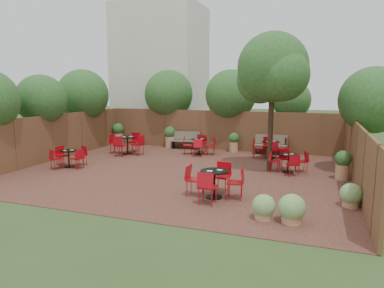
% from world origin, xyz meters
% --- Properties ---
extents(ground, '(80.00, 80.00, 0.00)m').
position_xyz_m(ground, '(0.00, 0.00, 0.00)').
color(ground, '#354F23').
rests_on(ground, ground).
extents(courtyard_paving, '(12.00, 10.00, 0.02)m').
position_xyz_m(courtyard_paving, '(0.00, 0.00, 0.01)').
color(courtyard_paving, '#3D1D19').
rests_on(courtyard_paving, ground).
extents(fence_back, '(12.00, 0.08, 2.00)m').
position_xyz_m(fence_back, '(0.00, 5.00, 1.00)').
color(fence_back, brown).
rests_on(fence_back, ground).
extents(fence_left, '(0.08, 10.00, 2.00)m').
position_xyz_m(fence_left, '(-6.00, 0.00, 1.00)').
color(fence_left, brown).
rests_on(fence_left, ground).
extents(fence_right, '(0.08, 10.00, 2.00)m').
position_xyz_m(fence_right, '(6.00, 0.00, 1.00)').
color(fence_right, brown).
rests_on(fence_right, ground).
extents(neighbour_building, '(5.00, 4.00, 8.00)m').
position_xyz_m(neighbour_building, '(-4.50, 8.00, 4.00)').
color(neighbour_building, beige).
rests_on(neighbour_building, ground).
extents(overhang_foliage, '(15.69, 10.67, 2.63)m').
position_xyz_m(overhang_foliage, '(-2.04, 3.01, 2.73)').
color(overhang_foliage, '#23531B').
rests_on(overhang_foliage, ground).
extents(courtyard_tree, '(2.74, 2.64, 5.16)m').
position_xyz_m(courtyard_tree, '(3.09, 1.22, 3.73)').
color(courtyard_tree, black).
rests_on(courtyard_tree, courtyard_paving).
extents(park_bench_left, '(1.49, 0.63, 0.89)m').
position_xyz_m(park_bench_left, '(-1.62, 4.62, 0.48)').
color(park_bench_left, brown).
rests_on(park_bench_left, courtyard_paving).
extents(park_bench_right, '(1.53, 0.61, 0.92)m').
position_xyz_m(park_bench_right, '(2.73, 4.63, 0.50)').
color(park_bench_right, brown).
rests_on(park_bench_right, courtyard_paving).
extents(bistro_tables, '(9.72, 7.94, 0.95)m').
position_xyz_m(bistro_tables, '(-0.04, 1.15, 0.46)').
color(bistro_tables, black).
rests_on(bistro_tables, courtyard_paving).
extents(planters, '(11.90, 4.55, 1.18)m').
position_xyz_m(planters, '(-1.23, 3.84, 0.61)').
color(planters, tan).
rests_on(planters, courtyard_paving).
extents(low_shrubs, '(2.64, 2.32, 0.69)m').
position_xyz_m(low_shrubs, '(4.55, -3.35, 0.33)').
color(low_shrubs, tan).
rests_on(low_shrubs, courtyard_paving).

